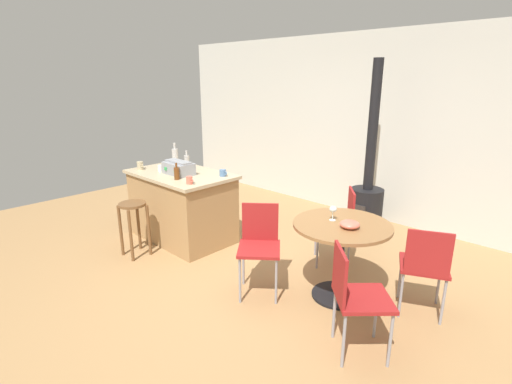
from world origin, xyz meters
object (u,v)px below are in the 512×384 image
at_px(cup_0, 161,168).
at_px(wine_glass, 333,210).
at_px(wooden_stool, 134,218).
at_px(folding_chair_far, 354,293).
at_px(wood_stove, 367,194).
at_px(cup_1, 223,173).
at_px(folding_chair_right, 339,220).
at_px(cup_2, 140,165).
at_px(kitchen_island, 182,206).
at_px(toolbox, 179,168).
at_px(folding_chair_left, 425,264).
at_px(folding_chair_near, 259,242).
at_px(bottle_0, 177,173).
at_px(bottle_1, 187,161).
at_px(dining_table, 341,242).
at_px(serving_bowl, 350,224).
at_px(cup_3, 190,180).
at_px(bottle_2, 175,156).

height_order(cup_0, wine_glass, cup_0).
relative_size(wooden_stool, folding_chair_far, 0.76).
bearing_deg(wood_stove, cup_1, -124.66).
relative_size(folding_chair_right, cup_2, 7.50).
xyz_separation_m(kitchen_island, wood_stove, (1.64, 1.87, 0.09)).
bearing_deg(wooden_stool, toolbox, 86.71).
xyz_separation_m(folding_chair_far, folding_chair_left, (0.20, 0.86, -0.01)).
bearing_deg(wine_glass, folding_chair_right, 115.01).
xyz_separation_m(wooden_stool, folding_chair_near, (1.62, 0.44, 0.06)).
xyz_separation_m(folding_chair_near, bottle_0, (-1.39, 0.04, 0.44)).
bearing_deg(wine_glass, bottle_0, -167.78).
distance_m(bottle_1, cup_1, 0.71).
relative_size(dining_table, bottle_0, 4.52).
bearing_deg(cup_0, toolbox, 14.62).
bearing_deg(folding_chair_left, cup_0, -170.25).
xyz_separation_m(toolbox, serving_bowl, (2.33, 0.18, -0.18)).
relative_size(toolbox, cup_2, 3.47).
relative_size(wood_stove, cup_0, 20.67).
bearing_deg(serving_bowl, cup_1, 175.94).
distance_m(kitchen_island, folding_chair_right, 2.04).
xyz_separation_m(folding_chair_near, cup_0, (-1.87, 0.13, 0.41)).
bearing_deg(cup_3, cup_0, 171.44).
bearing_deg(bottle_1, cup_0, -99.01).
xyz_separation_m(folding_chair_near, folding_chair_far, (1.13, -0.17, -0.01)).
xyz_separation_m(wood_stove, wine_glass, (0.52, -1.68, 0.33)).
bearing_deg(cup_2, folding_chair_near, -0.36).
bearing_deg(bottle_1, cup_3, -34.64).
relative_size(toolbox, cup_1, 3.45).
distance_m(wooden_stool, cup_0, 0.78).
xyz_separation_m(bottle_1, wine_glass, (2.34, -0.05, -0.12)).
bearing_deg(kitchen_island, folding_chair_left, 8.05).
bearing_deg(cup_0, kitchen_island, 28.96).
bearing_deg(folding_chair_far, bottle_1, 167.03).
xyz_separation_m(folding_chair_near, folding_chair_right, (0.24, 1.06, -0.01)).
distance_m(folding_chair_right, bottle_2, 2.47).
bearing_deg(cup_3, serving_bowl, 11.40).
height_order(folding_chair_far, cup_0, cup_0).
bearing_deg(bottle_1, folding_chair_near, -15.56).
relative_size(wooden_stool, folding_chair_left, 0.77).
bearing_deg(wood_stove, folding_chair_near, -90.14).
distance_m(kitchen_island, wine_glass, 2.21).
relative_size(folding_chair_near, cup_0, 7.93).
bearing_deg(wine_glass, wooden_stool, -157.41).
bearing_deg(toolbox, folding_chair_far, -8.01).
relative_size(folding_chair_far, cup_1, 7.41).
bearing_deg(cup_1, toolbox, -146.54).
xyz_separation_m(folding_chair_far, bottle_1, (-2.95, 0.68, 0.47)).
relative_size(folding_chair_left, wine_glass, 5.96).
height_order(folding_chair_left, wine_glass, wine_glass).
height_order(folding_chair_near, cup_0, cup_0).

